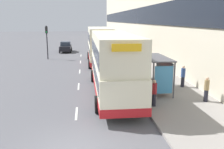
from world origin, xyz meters
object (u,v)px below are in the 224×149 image
object	(u,v)px
pedestrian_at_shelter	(154,93)
litter_bin	(151,95)
traffic_light_far_kerb	(47,37)
double_decker_bus_ahead	(99,45)
car_0	(66,47)
pedestrian_3	(206,89)
double_decker_bus_near	(113,63)
pedestrian_2	(141,77)
bus_shelter	(159,68)
pedestrian_1	(183,76)

from	to	relation	value
pedestrian_at_shelter	litter_bin	bearing A→B (deg)	95.02
pedestrian_at_shelter	traffic_light_far_kerb	world-z (taller)	traffic_light_far_kerb
double_decker_bus_ahead	car_0	xyz separation A→B (m)	(-4.89, 11.85, -1.44)
double_decker_bus_ahead	pedestrian_at_shelter	xyz separation A→B (m)	(2.24, -16.13, -1.32)
traffic_light_far_kerb	litter_bin	bearing A→B (deg)	-65.70
double_decker_bus_ahead	pedestrian_3	size ratio (longest dim) A/B	6.48
double_decker_bus_near	double_decker_bus_ahead	xyz separation A→B (m)	(-0.13, 12.95, -0.00)
pedestrian_2	traffic_light_far_kerb	size ratio (longest dim) A/B	0.39
traffic_light_far_kerb	pedestrian_at_shelter	bearing A→B (deg)	-66.07
pedestrian_at_shelter	traffic_light_far_kerb	xyz separation A→B (m)	(-8.99, 20.26, 2.06)
pedestrian_2	pedestrian_3	size ratio (longest dim) A/B	1.09
car_0	bus_shelter	bearing A→B (deg)	108.43
bus_shelter	pedestrian_at_shelter	bearing A→B (deg)	-111.45
double_decker_bus_ahead	pedestrian_2	distance (m)	12.57
double_decker_bus_ahead	traffic_light_far_kerb	distance (m)	7.94
pedestrian_at_shelter	pedestrian_3	xyz separation A→B (m)	(3.52, 0.48, -0.01)
pedestrian_1	pedestrian_3	world-z (taller)	pedestrian_1
pedestrian_at_shelter	litter_bin	world-z (taller)	pedestrian_at_shelter
double_decker_bus_near	pedestrian_3	distance (m)	6.39
double_decker_bus_near	litter_bin	bearing A→B (deg)	-52.92
double_decker_bus_ahead	pedestrian_1	xyz separation A→B (m)	(5.66, -12.09, -1.29)
bus_shelter	pedestrian_at_shelter	size ratio (longest dim) A/B	2.60
litter_bin	traffic_light_far_kerb	world-z (taller)	traffic_light_far_kerb
bus_shelter	car_0	distance (m)	26.34
double_decker_bus_ahead	traffic_light_far_kerb	world-z (taller)	traffic_light_far_kerb
bus_shelter	pedestrian_at_shelter	world-z (taller)	bus_shelter
litter_bin	bus_shelter	bearing A→B (deg)	64.60
double_decker_bus_ahead	pedestrian_2	world-z (taller)	double_decker_bus_ahead
litter_bin	traffic_light_far_kerb	size ratio (longest dim) A/B	0.24
pedestrian_at_shelter	traffic_light_far_kerb	size ratio (longest dim) A/B	0.36
bus_shelter	pedestrian_3	size ratio (longest dim) A/B	2.63
pedestrian_3	traffic_light_far_kerb	size ratio (longest dim) A/B	0.36
pedestrian_1	traffic_light_far_kerb	world-z (taller)	traffic_light_far_kerb
pedestrian_at_shelter	pedestrian_2	distance (m)	3.86
double_decker_bus_near	litter_bin	world-z (taller)	double_decker_bus_near
car_0	pedestrian_1	size ratio (longest dim) A/B	2.54
double_decker_bus_near	litter_bin	size ratio (longest dim) A/B	10.92
pedestrian_3	bus_shelter	bearing A→B (deg)	132.67
bus_shelter	double_decker_bus_near	size ratio (longest dim) A/B	0.37
pedestrian_2	traffic_light_far_kerb	xyz separation A→B (m)	(-9.10, 16.40, 1.99)
bus_shelter	traffic_light_far_kerb	world-z (taller)	traffic_light_far_kerb
bus_shelter	pedestrian_3	world-z (taller)	bus_shelter
double_decker_bus_near	double_decker_bus_ahead	size ratio (longest dim) A/B	1.11
car_0	pedestrian_1	distance (m)	26.16
bus_shelter	pedestrian_at_shelter	distance (m)	3.36
bus_shelter	litter_bin	bearing A→B (deg)	-115.40
double_decker_bus_ahead	pedestrian_1	size ratio (longest dim) A/B	6.22
pedestrian_at_shelter	pedestrian_1	distance (m)	5.29
bus_shelter	double_decker_bus_ahead	world-z (taller)	double_decker_bus_ahead
bus_shelter	traffic_light_far_kerb	distance (m)	20.05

